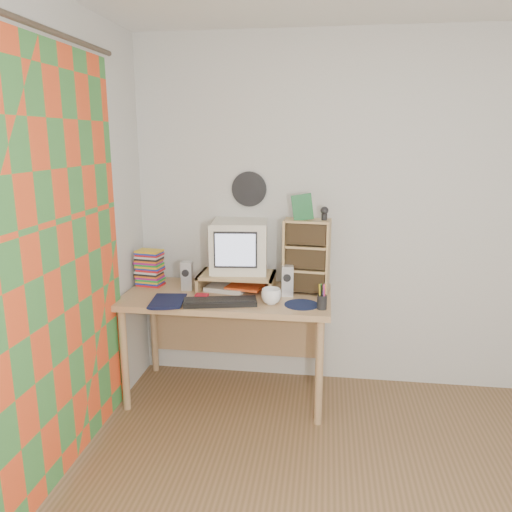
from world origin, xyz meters
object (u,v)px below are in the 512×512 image
(desk, at_px, (229,310))
(crt_monitor, at_px, (239,247))
(keyboard, at_px, (220,302))
(cd_rack, at_px, (307,257))
(dvd_stack, at_px, (150,269))
(mug, at_px, (271,296))
(diary, at_px, (152,299))

(desk, relative_size, crt_monitor, 3.75)
(keyboard, bearing_deg, cd_rack, 19.36)
(crt_monitor, height_order, cd_rack, cd_rack)
(desk, bearing_deg, dvd_stack, 173.59)
(crt_monitor, bearing_deg, mug, -55.57)
(crt_monitor, distance_m, diary, 0.70)
(mug, bearing_deg, dvd_stack, 162.37)
(diary, bearing_deg, desk, 28.98)
(mug, bearing_deg, crt_monitor, 130.22)
(crt_monitor, xyz_separation_m, dvd_stack, (-0.65, -0.02, -0.17))
(mug, bearing_deg, diary, -172.88)
(desk, xyz_separation_m, keyboard, (-0.00, -0.28, 0.15))
(crt_monitor, bearing_deg, cd_rack, -9.80)
(cd_rack, relative_size, mug, 3.97)
(desk, distance_m, keyboard, 0.32)
(cd_rack, distance_m, diary, 1.07)
(cd_rack, bearing_deg, crt_monitor, -177.82)
(keyboard, xyz_separation_m, cd_rack, (0.53, 0.33, 0.24))
(desk, relative_size, diary, 5.53)
(desk, xyz_separation_m, mug, (0.32, -0.22, 0.18))
(crt_monitor, height_order, diary, crt_monitor)
(desk, bearing_deg, cd_rack, 5.80)
(desk, distance_m, mug, 0.43)
(diary, bearing_deg, dvd_stack, 103.90)
(cd_rack, height_order, diary, cd_rack)
(dvd_stack, distance_m, diary, 0.42)
(keyboard, bearing_deg, mug, -2.76)
(crt_monitor, height_order, dvd_stack, crt_monitor)
(keyboard, bearing_deg, dvd_stack, 136.86)
(mug, distance_m, diary, 0.77)
(mug, bearing_deg, cd_rack, 52.81)
(mug, bearing_deg, desk, 145.20)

